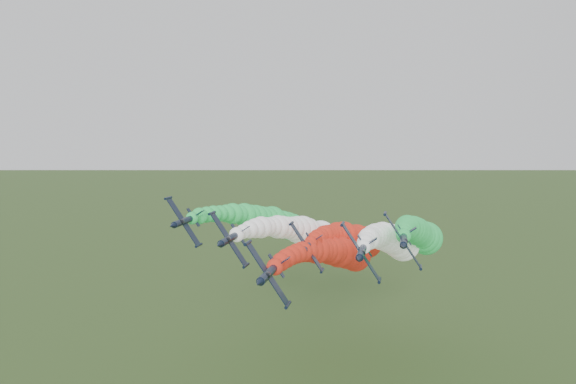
% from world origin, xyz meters
% --- Properties ---
extents(jet_lead, '(13.66, 79.68, 20.48)m').
position_xyz_m(jet_lead, '(3.79, 39.80, 33.37)').
color(jet_lead, black).
rests_on(jet_lead, ground).
extents(jet_inner_left, '(13.57, 79.60, 20.39)m').
position_xyz_m(jet_inner_left, '(-5.92, 51.95, 35.72)').
color(jet_inner_left, black).
rests_on(jet_inner_left, ground).
extents(jet_inner_right, '(14.16, 80.18, 20.98)m').
position_xyz_m(jet_inner_right, '(15.97, 50.76, 34.71)').
color(jet_inner_right, black).
rests_on(jet_inner_right, ground).
extents(jet_outer_left, '(13.74, 79.77, 20.56)m').
position_xyz_m(jet_outer_left, '(-17.22, 60.24, 37.06)').
color(jet_outer_left, black).
rests_on(jet_outer_left, ground).
extents(jet_outer_right, '(14.31, 80.34, 21.13)m').
position_xyz_m(jet_outer_right, '(22.29, 56.61, 35.66)').
color(jet_outer_right, black).
rests_on(jet_outer_right, ground).
extents(jet_trail, '(14.49, 80.52, 21.31)m').
position_xyz_m(jet_trail, '(5.20, 66.02, 32.04)').
color(jet_trail, black).
rests_on(jet_trail, ground).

